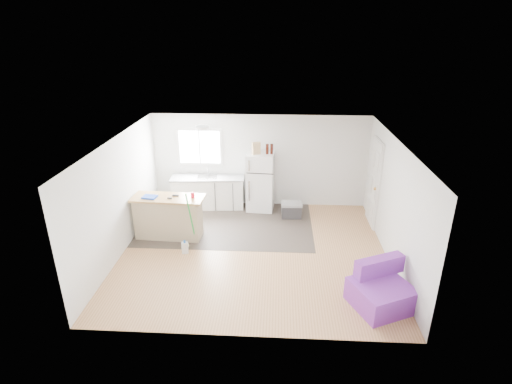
# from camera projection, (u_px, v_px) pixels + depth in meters

# --- Properties ---
(room) EXTENTS (5.51, 5.01, 2.41)m
(room) POSITION_uv_depth(u_px,v_px,m) (254.00, 200.00, 7.97)
(room) COLOR #A56F45
(room) RESTS_ON ground
(vinyl_zone) EXTENTS (4.05, 2.50, 0.00)m
(vinyl_zone) POSITION_uv_depth(u_px,v_px,m) (227.00, 224.00, 9.62)
(vinyl_zone) COLOR #332926
(vinyl_zone) RESTS_ON floor
(window) EXTENTS (1.18, 0.06, 0.98)m
(window) POSITION_uv_depth(u_px,v_px,m) (200.00, 147.00, 10.21)
(window) COLOR white
(window) RESTS_ON back_wall
(interior_door) EXTENTS (0.11, 0.92, 2.10)m
(interior_door) POSITION_uv_depth(u_px,v_px,m) (374.00, 183.00, 9.33)
(interior_door) COLOR white
(interior_door) RESTS_ON right_wall
(ceiling_fixture) EXTENTS (0.30, 0.30, 0.07)m
(ceiling_fixture) POSITION_uv_depth(u_px,v_px,m) (202.00, 128.00, 8.70)
(ceiling_fixture) COLOR white
(ceiling_fixture) RESTS_ON ceiling
(kitchen_cabinets) EXTENTS (1.91, 0.73, 1.10)m
(kitchen_cabinets) POSITION_uv_depth(u_px,v_px,m) (208.00, 192.00, 10.38)
(kitchen_cabinets) COLOR white
(kitchen_cabinets) RESTS_ON floor
(peninsula) EXTENTS (1.60, 0.68, 0.97)m
(peninsula) POSITION_uv_depth(u_px,v_px,m) (169.00, 217.00, 8.87)
(peninsula) COLOR #C4B28D
(peninsula) RESTS_ON floor
(refrigerator) EXTENTS (0.71, 0.68, 1.51)m
(refrigerator) POSITION_uv_depth(u_px,v_px,m) (260.00, 182.00, 10.14)
(refrigerator) COLOR white
(refrigerator) RESTS_ON floor
(cooler) EXTENTS (0.52, 0.37, 0.39)m
(cooler) POSITION_uv_depth(u_px,v_px,m) (291.00, 210.00, 9.90)
(cooler) COLOR #2F2F31
(cooler) RESTS_ON floor
(purple_seat) EXTENTS (1.18, 1.18, 0.75)m
(purple_seat) POSITION_uv_depth(u_px,v_px,m) (381.00, 291.00, 6.74)
(purple_seat) COLOR purple
(purple_seat) RESTS_ON floor
(cleaner_jug) EXTENTS (0.15, 0.12, 0.29)m
(cleaner_jug) POSITION_uv_depth(u_px,v_px,m) (185.00, 248.00, 8.34)
(cleaner_jug) COLOR silver
(cleaner_jug) RESTS_ON floor
(mop) EXTENTS (0.25, 0.36, 1.29)m
(mop) POSITION_uv_depth(u_px,v_px,m) (187.00, 238.00, 8.51)
(mop) COLOR green
(mop) RESTS_ON floor
(red_cup) EXTENTS (0.10, 0.10, 0.12)m
(red_cup) POSITION_uv_depth(u_px,v_px,m) (193.00, 195.00, 8.64)
(red_cup) COLOR red
(red_cup) RESTS_ON peninsula
(blue_tray) EXTENTS (0.33, 0.26, 0.04)m
(blue_tray) POSITION_uv_depth(u_px,v_px,m) (150.00, 197.00, 8.65)
(blue_tray) COLOR blue
(blue_tray) RESTS_ON peninsula
(tool_a) EXTENTS (0.14, 0.06, 0.03)m
(tool_a) POSITION_uv_depth(u_px,v_px,m) (176.00, 195.00, 8.73)
(tool_a) COLOR black
(tool_a) RESTS_ON peninsula
(tool_b) EXTENTS (0.11, 0.06, 0.03)m
(tool_b) POSITION_uv_depth(u_px,v_px,m) (170.00, 198.00, 8.60)
(tool_b) COLOR black
(tool_b) RESTS_ON peninsula
(cardboard_box) EXTENTS (0.22, 0.16, 0.30)m
(cardboard_box) POSITION_uv_depth(u_px,v_px,m) (256.00, 148.00, 9.72)
(cardboard_box) COLOR tan
(cardboard_box) RESTS_ON refrigerator
(bottle_left) EXTENTS (0.07, 0.07, 0.25)m
(bottle_left) POSITION_uv_depth(u_px,v_px,m) (267.00, 149.00, 9.75)
(bottle_left) COLOR #361109
(bottle_left) RESTS_ON refrigerator
(bottle_right) EXTENTS (0.08, 0.08, 0.25)m
(bottle_right) POSITION_uv_depth(u_px,v_px,m) (272.00, 149.00, 9.76)
(bottle_right) COLOR #361109
(bottle_right) RESTS_ON refrigerator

